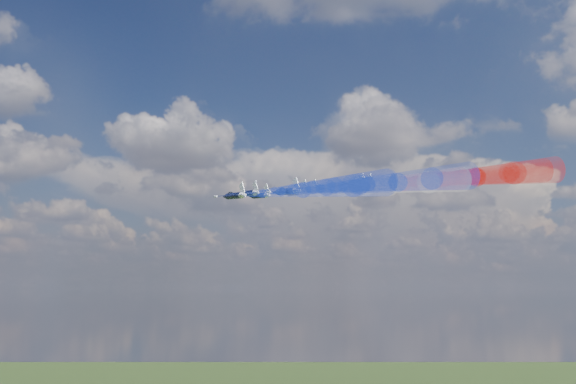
% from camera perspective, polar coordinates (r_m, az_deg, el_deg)
% --- Properties ---
extents(jet_lead, '(17.64, 17.68, 6.51)m').
position_cam_1_polar(jet_lead, '(180.91, -2.46, -0.31)').
color(jet_lead, black).
extents(trail_lead, '(42.69, 39.09, 9.89)m').
position_cam_1_polar(trail_lead, '(152.28, 2.84, 0.12)').
color(trail_lead, white).
extents(jet_inner_left, '(17.64, 17.68, 6.51)m').
position_cam_1_polar(jet_inner_left, '(167.90, -3.47, -0.11)').
color(jet_inner_left, black).
extents(trail_inner_left, '(42.69, 39.09, 9.89)m').
position_cam_1_polar(trail_inner_left, '(139.04, 2.14, 0.40)').
color(trail_inner_left, blue).
extents(jet_inner_right, '(17.64, 17.68, 6.51)m').
position_cam_1_polar(jet_inner_right, '(176.65, 1.63, 0.06)').
color(jet_inner_right, black).
extents(trail_inner_right, '(42.69, 39.09, 9.89)m').
position_cam_1_polar(trail_inner_right, '(149.33, 7.84, 0.58)').
color(trail_inner_right, red).
extents(jet_outer_left, '(17.64, 17.68, 6.51)m').
position_cam_1_polar(jet_outer_left, '(154.69, -4.64, -0.33)').
color(jet_outer_left, black).
extents(trail_outer_left, '(42.69, 39.09, 9.89)m').
position_cam_1_polar(trail_outer_left, '(125.56, 1.28, 0.19)').
color(trail_outer_left, blue).
extents(jet_center_third, '(17.64, 17.68, 6.51)m').
position_cam_1_polar(jet_center_third, '(164.70, 0.73, -0.06)').
color(jet_center_third, black).
extents(trail_center_third, '(42.69, 39.09, 9.89)m').
position_cam_1_polar(trail_center_third, '(137.16, 7.30, 0.47)').
color(trail_center_third, white).
extents(jet_outer_right, '(17.64, 17.68, 6.51)m').
position_cam_1_polar(jet_outer_right, '(171.95, 6.28, 0.52)').
color(jet_outer_right, black).
extents(trail_outer_right, '(42.69, 39.09, 9.89)m').
position_cam_1_polar(trail_outer_right, '(146.33, 13.49, 1.13)').
color(trail_outer_right, red).
extents(jet_rear_left, '(17.64, 17.68, 6.51)m').
position_cam_1_polar(jet_rear_left, '(151.67, -0.09, 0.05)').
color(jet_rear_left, black).
extents(trail_rear_left, '(42.69, 39.09, 9.89)m').
position_cam_1_polar(trail_rear_left, '(123.95, 6.99, 0.66)').
color(trail_rear_left, blue).
extents(jet_rear_right, '(17.64, 17.68, 6.51)m').
position_cam_1_polar(jet_rear_right, '(158.25, 5.56, 0.45)').
color(jet_rear_right, black).
extents(trail_rear_right, '(42.69, 39.09, 9.89)m').
position_cam_1_polar(trail_rear_right, '(132.48, 13.38, 1.10)').
color(trail_rear_right, red).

